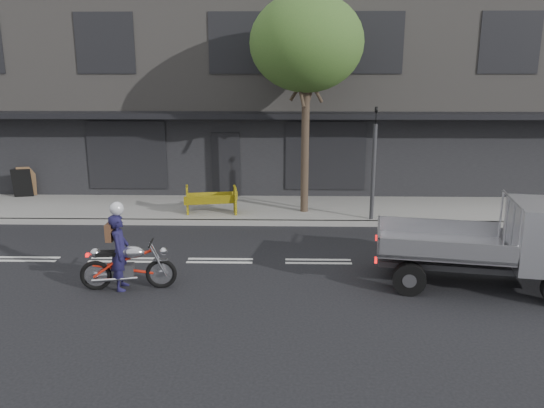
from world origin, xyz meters
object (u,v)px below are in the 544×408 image
(motorcycle, at_px, (128,265))
(rider, at_px, (120,252))
(street_tree, at_px, (307,44))
(traffic_light_pole, at_px, (373,170))
(sandwich_board, at_px, (22,183))
(flatbed_ute, at_px, (530,238))
(construction_barrier, at_px, (210,201))

(motorcycle, bearing_deg, rider, 174.17)
(rider, bearing_deg, street_tree, -40.43)
(motorcycle, bearing_deg, street_tree, 50.57)
(traffic_light_pole, relative_size, rider, 2.15)
(rider, relative_size, sandwich_board, 1.59)
(flatbed_ute, bearing_deg, sandwich_board, 162.63)
(street_tree, distance_m, sandwich_board, 11.02)
(flatbed_ute, relative_size, sandwich_board, 4.39)
(flatbed_ute, xyz_separation_m, sandwich_board, (-14.35, 7.43, -0.47))
(traffic_light_pole, xyz_separation_m, flatbed_ute, (2.48, -4.90, -0.52))
(street_tree, bearing_deg, motorcycle, -123.57)
(rider, distance_m, construction_barrier, 5.50)
(street_tree, relative_size, sandwich_board, 6.58)
(street_tree, height_order, motorcycle, street_tree)
(sandwich_board, bearing_deg, street_tree, -22.44)
(construction_barrier, relative_size, sandwich_board, 1.57)
(rider, distance_m, sandwich_board, 9.55)
(construction_barrier, bearing_deg, traffic_light_pole, -3.60)
(street_tree, relative_size, construction_barrier, 4.19)
(construction_barrier, xyz_separation_m, sandwich_board, (-6.94, 2.21, 0.06))
(street_tree, height_order, flatbed_ute, street_tree)
(motorcycle, height_order, rider, rider)
(traffic_light_pole, height_order, rider, traffic_light_pole)
(sandwich_board, bearing_deg, rider, -65.49)
(traffic_light_pole, distance_m, motorcycle, 7.88)
(traffic_light_pole, bearing_deg, rider, -140.18)
(traffic_light_pole, height_order, sandwich_board, traffic_light_pole)
(motorcycle, xyz_separation_m, rider, (-0.15, -0.00, 0.28))
(rider, height_order, sandwich_board, rider)
(construction_barrier, bearing_deg, rider, -102.10)
(traffic_light_pole, xyz_separation_m, sandwich_board, (-11.87, 2.52, -0.99))
(traffic_light_pole, distance_m, sandwich_board, 12.17)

